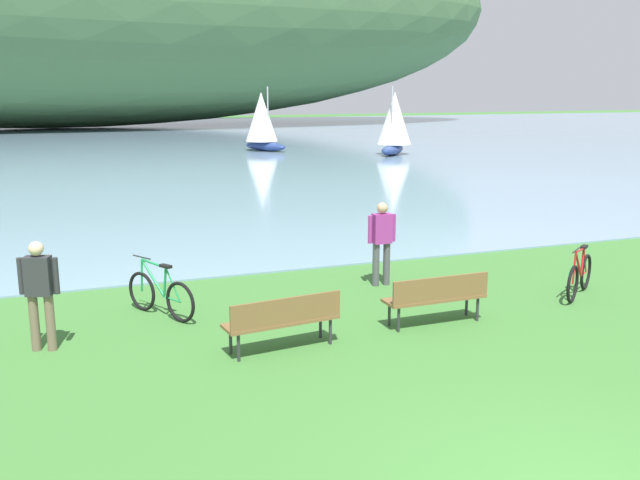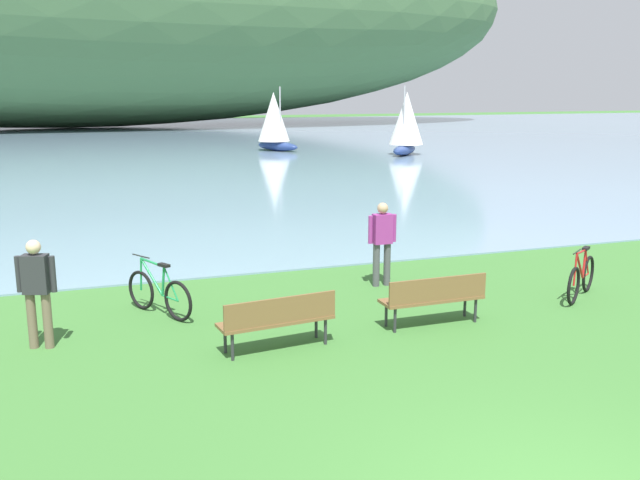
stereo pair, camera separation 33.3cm
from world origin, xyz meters
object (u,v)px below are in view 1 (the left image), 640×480
(bicycle_beside_path, at_px, (580,276))
(sailboat_mid_bay, at_px, (262,121))
(bicycle_leaning_near_bench, at_px, (160,294))
(person_at_shoreline, at_px, (382,238))
(park_bench_further_along, at_px, (283,318))
(person_on_the_grass, at_px, (40,289))
(park_bench_near_camera, at_px, (437,295))
(sailboat_nearest_to_shore, at_px, (394,122))

(bicycle_beside_path, height_order, sailboat_mid_bay, sailboat_mid_bay)
(bicycle_leaning_near_bench, relative_size, person_at_shoreline, 0.91)
(park_bench_further_along, height_order, bicycle_leaning_near_bench, bicycle_leaning_near_bench)
(person_on_the_grass, bearing_deg, park_bench_near_camera, -9.78)
(bicycle_leaning_near_bench, relative_size, person_on_the_grass, 0.91)
(park_bench_near_camera, height_order, sailboat_mid_bay, sailboat_mid_bay)
(person_on_the_grass, bearing_deg, sailboat_mid_bay, 68.53)
(bicycle_leaning_near_bench, height_order, person_at_shoreline, person_at_shoreline)
(sailboat_mid_bay, bearing_deg, person_at_shoreline, -101.61)
(person_on_the_grass, distance_m, sailboat_nearest_to_shore, 33.47)
(bicycle_beside_path, xyz_separation_m, sailboat_mid_bay, (3.12, 33.04, 1.54))
(park_bench_near_camera, relative_size, person_on_the_grass, 1.06)
(park_bench_further_along, relative_size, bicycle_beside_path, 1.26)
(bicycle_beside_path, relative_size, sailboat_nearest_to_shore, 0.36)
(park_bench_near_camera, distance_m, bicycle_beside_path, 3.47)
(park_bench_further_along, bearing_deg, bicycle_beside_path, 6.79)
(bicycle_leaning_near_bench, distance_m, bicycle_beside_path, 7.90)
(bicycle_beside_path, xyz_separation_m, person_at_shoreline, (-3.25, 2.04, 0.58))
(sailboat_mid_bay, bearing_deg, sailboat_nearest_to_shore, -38.16)
(bicycle_beside_path, bearing_deg, person_on_the_grass, 176.64)
(bicycle_beside_path, xyz_separation_m, sailboat_nearest_to_shore, (9.86, 27.75, 1.56))
(park_bench_near_camera, distance_m, person_on_the_grass, 6.33)
(bicycle_beside_path, bearing_deg, sailboat_mid_bay, 84.61)
(bicycle_beside_path, bearing_deg, sailboat_nearest_to_shore, 70.45)
(park_bench_near_camera, xyz_separation_m, bicycle_leaning_near_bench, (-4.31, 2.11, -0.12))
(park_bench_further_along, xyz_separation_m, sailboat_nearest_to_shore, (16.08, 28.49, 1.43))
(person_on_the_grass, bearing_deg, person_at_shoreline, 12.94)
(sailboat_nearest_to_shore, bearing_deg, person_on_the_grass, -125.66)
(sailboat_nearest_to_shore, bearing_deg, person_at_shoreline, -117.01)
(person_on_the_grass, bearing_deg, sailboat_nearest_to_shore, 54.34)
(park_bench_further_along, distance_m, person_on_the_grass, 3.70)
(park_bench_near_camera, distance_m, sailboat_nearest_to_shore, 31.26)
(park_bench_near_camera, relative_size, bicycle_beside_path, 1.24)
(park_bench_near_camera, height_order, sailboat_nearest_to_shore, sailboat_nearest_to_shore)
(sailboat_nearest_to_shore, bearing_deg, bicycle_beside_path, -109.55)
(bicycle_beside_path, bearing_deg, park_bench_near_camera, -171.59)
(park_bench_near_camera, height_order, bicycle_leaning_near_bench, bicycle_leaning_near_bench)
(person_at_shoreline, xyz_separation_m, person_on_the_grass, (-6.40, -1.47, 0.00))
(bicycle_leaning_near_bench, bearing_deg, sailboat_nearest_to_shore, 56.07)
(bicycle_beside_path, distance_m, sailboat_mid_bay, 33.22)
(park_bench_further_along, relative_size, sailboat_mid_bay, 0.46)
(person_on_the_grass, xyz_separation_m, sailboat_mid_bay, (12.77, 32.48, 0.96))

